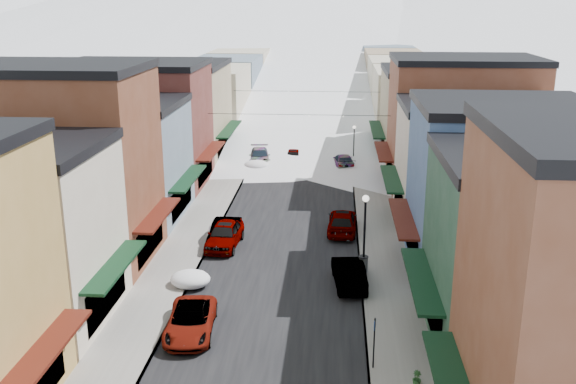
% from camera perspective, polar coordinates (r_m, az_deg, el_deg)
% --- Properties ---
extents(road, '(10.00, 160.00, 0.01)m').
position_cam_1_polar(road, '(78.44, 1.77, 4.94)').
color(road, black).
rests_on(road, ground).
extents(sidewalk_left, '(3.20, 160.00, 0.15)m').
position_cam_1_polar(sidewalk_left, '(78.98, -3.03, 5.06)').
color(sidewalk_left, gray).
rests_on(sidewalk_left, ground).
extents(sidewalk_right, '(3.20, 160.00, 0.15)m').
position_cam_1_polar(sidewalk_right, '(78.42, 6.61, 4.89)').
color(sidewalk_right, gray).
rests_on(sidewalk_right, ground).
extents(curb_left, '(0.10, 160.00, 0.15)m').
position_cam_1_polar(curb_left, '(78.80, -1.91, 5.05)').
color(curb_left, slate).
rests_on(curb_left, ground).
extents(curb_right, '(0.10, 160.00, 0.15)m').
position_cam_1_polar(curb_right, '(78.37, 5.48, 4.92)').
color(curb_right, slate).
rests_on(curb_right, ground).
extents(bldg_l_cream, '(11.30, 8.20, 9.50)m').
position_cam_1_polar(bldg_l_cream, '(35.42, -23.84, -3.43)').
color(bldg_l_cream, beige).
rests_on(bldg_l_cream, ground).
extents(bldg_l_brick_near, '(12.30, 8.20, 12.50)m').
position_cam_1_polar(bldg_l_brick_near, '(42.07, -19.73, 2.23)').
color(bldg_l_brick_near, brown).
rests_on(bldg_l_brick_near, ground).
extents(bldg_l_grayblue, '(11.30, 9.20, 9.00)m').
position_cam_1_polar(bldg_l_grayblue, '(49.95, -15.17, 2.76)').
color(bldg_l_grayblue, gray).
rests_on(bldg_l_grayblue, ground).
extents(bldg_l_brick_far, '(13.30, 9.20, 11.00)m').
position_cam_1_polar(bldg_l_brick_far, '(58.40, -13.32, 5.88)').
color(bldg_l_brick_far, maroon).
rests_on(bldg_l_brick_far, ground).
extents(bldg_l_tan, '(11.30, 11.20, 10.00)m').
position_cam_1_polar(bldg_l_tan, '(67.68, -9.97, 7.10)').
color(bldg_l_tan, tan).
rests_on(bldg_l_tan, ground).
extents(bldg_r_green, '(11.30, 9.20, 9.50)m').
position_cam_1_polar(bldg_r_green, '(32.40, 21.79, -5.01)').
color(bldg_r_green, '#224732').
rests_on(bldg_r_green, ground).
extents(bldg_r_blue, '(11.30, 9.20, 10.50)m').
position_cam_1_polar(bldg_r_blue, '(40.45, 18.24, 0.35)').
color(bldg_r_blue, '#3F5E8F').
rests_on(bldg_r_blue, ground).
extents(bldg_r_cream, '(12.30, 9.20, 9.00)m').
position_cam_1_polar(bldg_r_cream, '(49.22, 16.33, 2.46)').
color(bldg_r_cream, beige).
rests_on(bldg_r_cream, ground).
extents(bldg_r_brick_far, '(13.30, 9.20, 11.50)m').
position_cam_1_polar(bldg_r_brick_far, '(57.68, 15.16, 5.87)').
color(bldg_r_brick_far, brown).
rests_on(bldg_r_brick_far, ground).
extents(bldg_r_tan, '(11.30, 11.20, 9.50)m').
position_cam_1_polar(bldg_r_tan, '(67.39, 12.73, 6.69)').
color(bldg_r_tan, '#8F7E5D').
rests_on(bldg_r_tan, ground).
extents(distant_blocks, '(34.00, 55.00, 8.00)m').
position_cam_1_polar(distant_blocks, '(100.48, 2.39, 9.87)').
color(distant_blocks, gray).
rests_on(distant_blocks, ground).
extents(mountain_ridge, '(670.00, 340.00, 34.00)m').
position_cam_1_polar(mountain_ridge, '(294.75, -0.16, 16.48)').
color(mountain_ridge, silver).
rests_on(mountain_ridge, ground).
extents(overhead_cables, '(16.40, 15.04, 0.04)m').
position_cam_1_polar(overhead_cables, '(65.04, 1.32, 8.03)').
color(overhead_cables, black).
rests_on(overhead_cables, ground).
extents(car_white_suv, '(2.72, 5.15, 1.38)m').
position_cam_1_polar(car_white_suv, '(33.05, -8.65, -11.26)').
color(car_white_suv, white).
rests_on(car_white_suv, ground).
extents(car_silver_sedan, '(2.30, 5.09, 1.69)m').
position_cam_1_polar(car_silver_sedan, '(43.66, -5.65, -3.77)').
color(car_silver_sedan, '#999CA1').
rests_on(car_silver_sedan, ground).
extents(car_dark_hatch, '(1.78, 4.70, 1.53)m').
position_cam_1_polar(car_dark_hatch, '(44.35, -5.68, -3.55)').
color(car_dark_hatch, black).
rests_on(car_dark_hatch, ground).
extents(car_silver_wagon, '(2.76, 5.43, 1.51)m').
position_cam_1_polar(car_silver_wagon, '(65.35, -2.54, 3.19)').
color(car_silver_wagon, gray).
rests_on(car_silver_wagon, ground).
extents(car_green_sedan, '(2.15, 4.85, 1.55)m').
position_cam_1_polar(car_green_sedan, '(37.92, 5.43, -7.17)').
color(car_green_sedan, black).
rests_on(car_green_sedan, ground).
extents(car_gray_suv, '(2.24, 5.11, 1.71)m').
position_cam_1_polar(car_gray_suv, '(46.18, 4.85, -2.57)').
color(car_gray_suv, gray).
rests_on(car_gray_suv, ground).
extents(car_black_sedan, '(2.56, 4.98, 1.38)m').
position_cam_1_polar(car_black_sedan, '(63.84, 4.93, 2.75)').
color(car_black_sedan, black).
rests_on(car_black_sedan, ground).
extents(car_lane_silver, '(1.62, 3.94, 1.34)m').
position_cam_1_polar(car_lane_silver, '(65.70, 0.46, 3.20)').
color(car_lane_silver, '#AEB1B7').
rests_on(car_lane_silver, ground).
extents(car_lane_white, '(3.50, 6.20, 1.63)m').
position_cam_1_polar(car_lane_white, '(83.09, 3.19, 6.17)').
color(car_lane_white, silver).
rests_on(car_lane_white, ground).
extents(parking_sign, '(0.11, 0.33, 2.48)m').
position_cam_1_polar(parking_sign, '(29.56, 7.67, -12.81)').
color(parking_sign, black).
rests_on(parking_sign, sidewalk_right).
extents(trash_can, '(0.60, 0.60, 1.02)m').
position_cam_1_polar(trash_can, '(39.49, 6.71, -6.37)').
color(trash_can, '#535558').
rests_on(trash_can, sidewalk_right).
extents(streetlamp_near, '(0.41, 0.41, 4.92)m').
position_cam_1_polar(streetlamp_near, '(38.47, 6.84, -2.87)').
color(streetlamp_near, black).
rests_on(streetlamp_near, sidewalk_right).
extents(streetlamp_far, '(0.33, 0.33, 3.96)m').
position_cam_1_polar(streetlamp_far, '(64.30, 5.88, 4.62)').
color(streetlamp_far, black).
rests_on(streetlamp_far, sidewalk_right).
extents(planter_far, '(0.50, 0.50, 0.68)m').
position_cam_1_polar(planter_far, '(29.22, 11.38, -15.93)').
color(planter_far, '#265225').
rests_on(planter_far, sidewalk_right).
extents(snow_pile_near, '(2.33, 2.63, 0.99)m').
position_cam_1_polar(snow_pile_near, '(38.14, -8.61, -7.64)').
color(snow_pile_near, white).
rests_on(snow_pile_near, ground).
extents(snow_pile_mid, '(2.27, 2.60, 0.96)m').
position_cam_1_polar(snow_pile_mid, '(45.87, -5.62, -3.25)').
color(snow_pile_mid, white).
rests_on(snow_pile_mid, ground).
extents(snow_pile_far, '(2.46, 2.71, 1.04)m').
position_cam_1_polar(snow_pile_far, '(62.79, -2.81, 2.37)').
color(snow_pile_far, white).
rests_on(snow_pile_far, ground).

